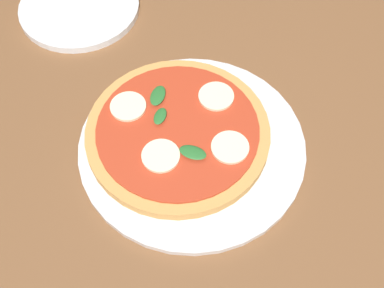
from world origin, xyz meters
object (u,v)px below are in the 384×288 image
(dining_table, at_px, (219,193))
(serving_tray, at_px, (192,145))
(pizza, at_px, (178,132))
(plate_white, at_px, (80,7))

(dining_table, height_order, serving_tray, serving_tray)
(pizza, bearing_deg, plate_white, -24.41)
(dining_table, relative_size, serving_tray, 3.77)
(serving_tray, distance_m, plate_white, 0.39)
(dining_table, height_order, plate_white, plate_white)
(serving_tray, height_order, plate_white, plate_white)
(pizza, bearing_deg, dining_table, 173.98)
(dining_table, xyz_separation_m, plate_white, (0.42, -0.16, 0.09))
(dining_table, xyz_separation_m, pizza, (0.09, -0.01, 0.11))
(dining_table, distance_m, serving_tray, 0.11)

